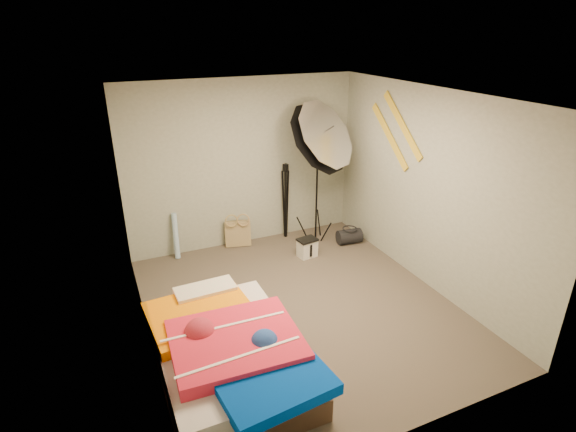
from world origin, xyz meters
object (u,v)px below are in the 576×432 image
tote_bag (238,233)px  camera_case (307,248)px  duffel_bag (349,236)px  bed (228,352)px  wrapping_roll (176,236)px  camera_tripod (286,196)px  photo_umbrella (318,139)px

tote_bag → camera_case: bearing=-29.2°
duffel_bag → bed: bearing=-135.6°
wrapping_roll → camera_tripod: size_ratio=0.55×
duffel_bag → tote_bag: bearing=164.5°
bed → photo_umbrella: bearing=46.3°
photo_umbrella → tote_bag: bearing=156.0°
tote_bag → photo_umbrella: size_ratio=0.17×
wrapping_roll → photo_umbrella: photo_umbrella is taller
duffel_bag → photo_umbrella: size_ratio=0.16×
wrapping_roll → duffel_bag: 2.63m
wrapping_roll → camera_tripod: (1.73, -0.02, 0.36)m
duffel_bag → camera_tripod: camera_tripod is taller
tote_bag → camera_case: 1.12m
wrapping_roll → bed: (-0.02, -2.64, -0.06)m
wrapping_roll → camera_case: 1.92m
camera_case → camera_tripod: 0.94m
wrapping_roll → bed: size_ratio=0.33×
tote_bag → wrapping_roll: 0.94m
duffel_bag → photo_umbrella: bearing=169.2°
duffel_bag → photo_umbrella: 1.64m
wrapping_roll → camera_tripod: 1.77m
duffel_bag → camera_case: bearing=-164.8°
camera_case → camera_tripod: (-0.02, 0.75, 0.56)m
bed → wrapping_roll: bearing=89.5°
wrapping_roll → bed: wrapping_roll is taller
camera_tripod → camera_case: bearing=-88.7°
wrapping_roll → photo_umbrella: 2.48m
tote_bag → camera_tripod: bearing=12.6°
tote_bag → photo_umbrella: photo_umbrella is taller
camera_case → photo_umbrella: size_ratio=0.11×
tote_bag → camera_tripod: camera_tripod is taller
photo_umbrella → camera_tripod: photo_umbrella is taller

